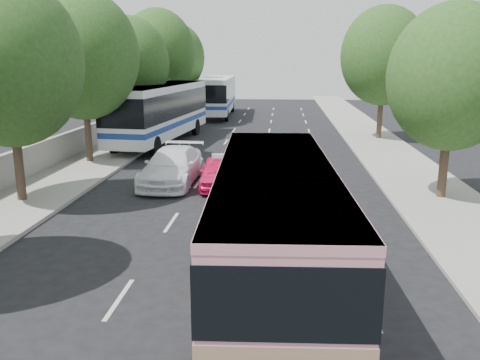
# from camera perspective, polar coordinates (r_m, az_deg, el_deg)

# --- Properties ---
(ground) EXTENTS (120.00, 120.00, 0.00)m
(ground) POSITION_cam_1_polar(r_m,az_deg,el_deg) (14.49, -3.65, -9.92)
(ground) COLOR black
(ground) RESTS_ON ground
(sidewalk_left) EXTENTS (4.00, 90.00, 0.15)m
(sidewalk_left) POSITION_cam_1_polar(r_m,az_deg,el_deg) (35.22, -12.71, 3.94)
(sidewalk_left) COLOR #9E998E
(sidewalk_left) RESTS_ON ground
(sidewalk_right) EXTENTS (4.00, 90.00, 0.12)m
(sidewalk_right) POSITION_cam_1_polar(r_m,az_deg,el_deg) (34.25, 15.63, 3.47)
(sidewalk_right) COLOR #9E998E
(sidewalk_right) RESTS_ON ground
(low_wall) EXTENTS (0.30, 90.00, 1.50)m
(low_wall) POSITION_cam_1_polar(r_m,az_deg,el_deg) (35.68, -15.55, 5.23)
(low_wall) COLOR #9E998E
(low_wall) RESTS_ON sidewalk_left
(tree_left_b) EXTENTS (5.70, 5.70, 8.88)m
(tree_left_b) POSITION_cam_1_polar(r_m,az_deg,el_deg) (21.74, -24.54, 12.52)
(tree_left_b) COLOR #38281E
(tree_left_b) RESTS_ON ground
(tree_left_c) EXTENTS (6.00, 6.00, 9.35)m
(tree_left_c) POSITION_cam_1_polar(r_m,az_deg,el_deg) (29.09, -17.19, 13.69)
(tree_left_c) COLOR #38281E
(tree_left_c) RESTS_ON ground
(tree_left_d) EXTENTS (5.52, 5.52, 8.60)m
(tree_left_d) POSITION_cam_1_polar(r_m,az_deg,el_deg) (36.62, -12.29, 13.06)
(tree_left_d) COLOR #38281E
(tree_left_d) RESTS_ON ground
(tree_left_e) EXTENTS (6.30, 6.30, 9.82)m
(tree_left_e) POSITION_cam_1_polar(r_m,az_deg,el_deg) (44.33, -9.16, 14.26)
(tree_left_e) COLOR #38281E
(tree_left_e) RESTS_ON ground
(tree_left_f) EXTENTS (5.88, 5.88, 9.16)m
(tree_left_f) POSITION_cam_1_polar(r_m,az_deg,el_deg) (52.17, -7.23, 13.72)
(tree_left_f) COLOR #38281E
(tree_left_f) RESTS_ON ground
(tree_right_near) EXTENTS (5.10, 5.10, 7.95)m
(tree_right_near) POSITION_cam_1_polar(r_m,az_deg,el_deg) (22.15, 23.00, 11.06)
(tree_right_near) COLOR #38281E
(tree_right_near) RESTS_ON ground
(tree_right_far) EXTENTS (6.00, 6.00, 9.35)m
(tree_right_far) POSITION_cam_1_polar(r_m,az_deg,el_deg) (37.75, 15.99, 13.61)
(tree_right_far) COLOR #38281E
(tree_right_far) RESTS_ON ground
(pink_bus) EXTENTS (3.11, 10.54, 3.33)m
(pink_bus) POSITION_cam_1_polar(r_m,az_deg,el_deg) (12.20, 3.95, -4.10)
(pink_bus) COLOR #D38893
(pink_bus) RESTS_ON ground
(pink_taxi) EXTENTS (1.96, 4.13, 1.36)m
(pink_taxi) POSITION_cam_1_polar(r_m,az_deg,el_deg) (23.09, -2.47, 0.83)
(pink_taxi) COLOR #FA155E
(pink_taxi) RESTS_ON ground
(white_pickup) EXTENTS (2.49, 5.75, 1.65)m
(white_pickup) POSITION_cam_1_polar(r_m,az_deg,el_deg) (23.94, -7.59, 1.53)
(white_pickup) COLOR white
(white_pickup) RESTS_ON ground
(tour_coach_front) EXTENTS (4.31, 13.59, 4.00)m
(tour_coach_front) POSITION_cam_1_polar(r_m,az_deg,el_deg) (35.41, -8.94, 7.96)
(tour_coach_front) COLOR white
(tour_coach_front) RESTS_ON ground
(tour_coach_rear) EXTENTS (3.17, 12.89, 3.83)m
(tour_coach_rear) POSITION_cam_1_polar(r_m,az_deg,el_deg) (51.91, -2.51, 9.73)
(tour_coach_rear) COLOR silver
(tour_coach_rear) RESTS_ON ground
(taxi_roof_sign) EXTENTS (0.56, 0.23, 0.18)m
(taxi_roof_sign) POSITION_cam_1_polar(r_m,az_deg,el_deg) (22.93, -2.49, 2.71)
(taxi_roof_sign) COLOR silver
(taxi_roof_sign) RESTS_ON pink_taxi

